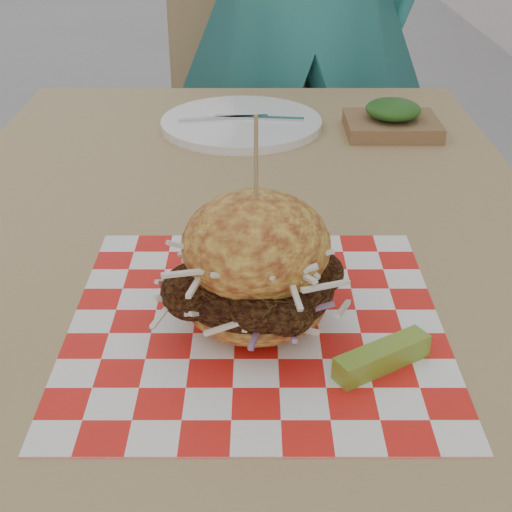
{
  "coord_description": "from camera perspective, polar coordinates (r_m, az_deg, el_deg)",
  "views": [
    {
      "loc": [
        0.31,
        -0.71,
        1.15
      ],
      "look_at": [
        0.31,
        -0.13,
        0.82
      ],
      "focal_mm": 50.0,
      "sensor_mm": 36.0,
      "label": 1
    }
  ],
  "objects": [
    {
      "name": "sandwich",
      "position": [
        0.67,
        0.0,
        -1.14
      ],
      "size": [
        0.18,
        0.18,
        0.21
      ],
      "color": "gold",
      "rests_on": "paper_liner"
    },
    {
      "name": "place_setting",
      "position": [
        1.22,
        -1.18,
        10.59
      ],
      "size": [
        0.27,
        0.27,
        0.02
      ],
      "color": "white",
      "rests_on": "patio_table"
    },
    {
      "name": "patio_table",
      "position": [
        0.92,
        -1.53,
        -1.98
      ],
      "size": [
        0.8,
        1.2,
        0.75
      ],
      "color": "tan",
      "rests_on": "ground"
    },
    {
      "name": "pickle_spear",
      "position": [
        0.64,
        10.06,
        -7.96
      ],
      "size": [
        0.09,
        0.07,
        0.02
      ],
      "primitive_type": "cube",
      "rotation": [
        0.0,
        0.0,
        0.55
      ],
      "color": "olive",
      "rests_on": "paper_liner"
    },
    {
      "name": "paper_liner",
      "position": [
        0.7,
        0.0,
        -5.3
      ],
      "size": [
        0.36,
        0.36,
        0.0
      ],
      "primitive_type": "cube",
      "color": "red",
      "rests_on": "patio_table"
    },
    {
      "name": "patio_chair",
      "position": [
        1.87,
        0.18,
        10.75
      ],
      "size": [
        0.53,
        0.54,
        0.95
      ],
      "rotation": [
        0.0,
        0.0,
        -0.32
      ],
      "color": "tan",
      "rests_on": "ground"
    },
    {
      "name": "kraft_tray",
      "position": [
        1.21,
        10.85,
        10.66
      ],
      "size": [
        0.15,
        0.12,
        0.06
      ],
      "color": "brown",
      "rests_on": "patio_table"
    }
  ]
}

